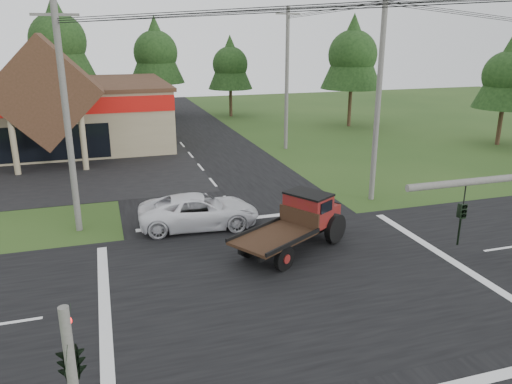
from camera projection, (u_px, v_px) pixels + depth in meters
name	position (u px, v px, depth m)	size (l,w,h in m)	color
ground	(293.00, 281.00, 19.29)	(120.00, 120.00, 0.00)	#264318
road_ns	(293.00, 280.00, 19.28)	(12.00, 120.00, 0.02)	black
road_ew	(293.00, 280.00, 19.28)	(120.00, 12.00, 0.02)	black
traffic_signal_corner	(69.00, 343.00, 9.42)	(0.53, 2.48, 4.40)	#595651
utility_pole_nw	(67.00, 120.00, 22.65)	(2.00, 0.30, 10.50)	#595651
utility_pole_ne	(379.00, 96.00, 27.07)	(2.00, 0.30, 11.50)	#595651
utility_pole_n	(287.00, 78.00, 39.84)	(2.00, 0.30, 11.20)	#595651
tree_row_c	(57.00, 38.00, 51.09)	(7.28, 7.28, 13.13)	#332316
tree_row_d	(156.00, 50.00, 55.26)	(6.16, 6.16, 11.11)	#332316
tree_row_e	(230.00, 63.00, 56.13)	(5.04, 5.04, 9.09)	#332316
tree_side_ne	(353.00, 52.00, 49.48)	(6.16, 6.16, 11.11)	#332316
tree_side_e_near	(507.00, 73.00, 41.25)	(5.04, 5.04, 9.09)	#332316
antique_flatbed_truck	(292.00, 225.00, 21.58)	(2.23, 5.83, 2.44)	#61180D
white_pickup	(199.00, 211.00, 24.48)	(2.69, 5.84, 1.62)	white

